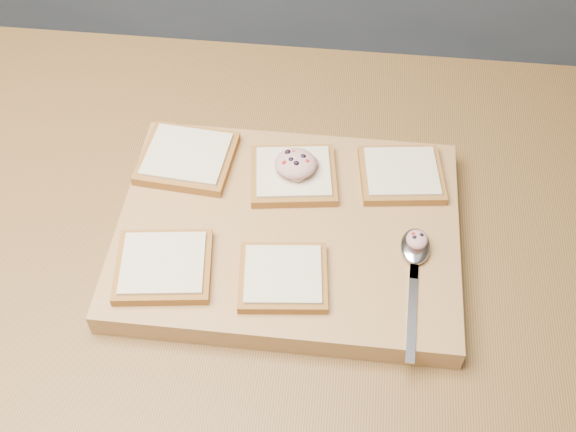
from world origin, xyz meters
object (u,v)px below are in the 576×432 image
Objects in this scene: spoon at (415,255)px; cutting_board at (288,232)px; tuna_salad_dollop at (296,163)px; bread_far_center at (293,175)px.

cutting_board is at bearing 167.27° from spoon.
bread_far_center is at bearing -163.43° from tuna_salad_dollop.
bread_far_center reaches higher than cutting_board.
spoon is (0.17, -0.12, -0.02)m from tuna_salad_dollop.
spoon is (0.17, -0.12, -0.00)m from bread_far_center.
bread_far_center is 0.21m from spoon.
spoon is at bearing -12.73° from cutting_board.
spoon is (0.17, -0.04, 0.02)m from cutting_board.
cutting_board is 0.17m from spoon.
tuna_salad_dollop is (0.00, 0.00, 0.02)m from bread_far_center.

